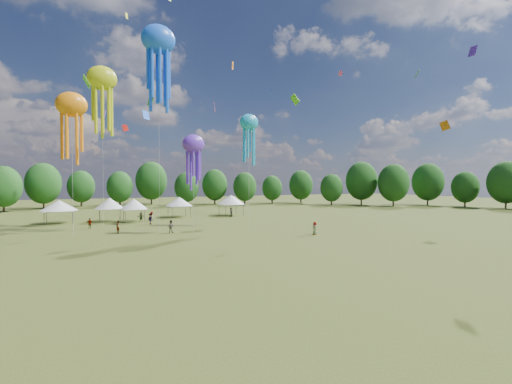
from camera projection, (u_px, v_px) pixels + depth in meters
name	position (u px, v px, depth m)	size (l,w,h in m)	color
ground	(399.00, 323.00, 16.66)	(300.00, 300.00, 0.00)	#384416
spectator_near	(171.00, 227.00, 46.27)	(0.85, 0.66, 1.74)	gray
spectators_far	(175.00, 218.00, 57.09)	(27.16, 27.81, 1.82)	gray
festival_tents	(150.00, 202.00, 63.83)	(36.84, 9.91, 4.27)	#47474C
show_kites	(139.00, 95.00, 47.26)	(27.28, 14.66, 27.80)	orange
small_kites	(183.00, 36.00, 55.93)	(77.12, 64.30, 43.25)	orange
treeline	(138.00, 184.00, 70.73)	(201.57, 95.24, 13.43)	#38281C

